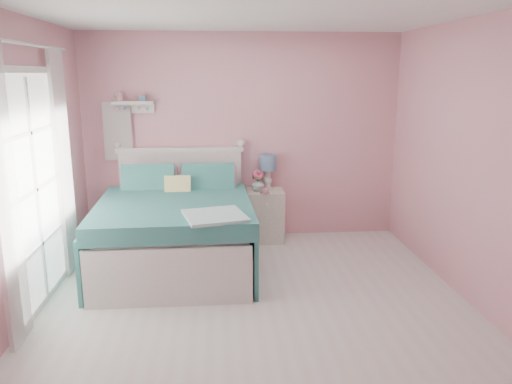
{
  "coord_description": "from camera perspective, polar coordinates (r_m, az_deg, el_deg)",
  "views": [
    {
      "loc": [
        -0.34,
        -4.1,
        2.1
      ],
      "look_at": [
        0.09,
        1.2,
        0.83
      ],
      "focal_mm": 35.0,
      "sensor_mm": 36.0,
      "label": 1
    }
  ],
  "objects": [
    {
      "name": "french_door",
      "position": [
        4.9,
        -23.96,
        0.17
      ],
      "size": [
        0.04,
        1.32,
        2.16
      ],
      "color": "silver",
      "rests_on": "floor"
    },
    {
      "name": "table_lamp",
      "position": [
        6.36,
        1.36,
        3.1
      ],
      "size": [
        0.22,
        0.22,
        0.43
      ],
      "color": "white",
      "rests_on": "nightstand"
    },
    {
      "name": "roses",
      "position": [
        6.23,
        0.21,
        1.99
      ],
      "size": [
        0.14,
        0.11,
        0.12
      ],
      "color": "#E04C74",
      "rests_on": "vase"
    },
    {
      "name": "curtain_near",
      "position": [
        4.18,
        -26.72,
        -0.74
      ],
      "size": [
        0.04,
        0.4,
        2.32
      ],
      "primitive_type": "cube",
      "color": "white",
      "rests_on": "floor"
    },
    {
      "name": "bed",
      "position": [
        5.6,
        -9.08,
        -4.36
      ],
      "size": [
        1.67,
        2.07,
        1.19
      ],
      "rotation": [
        0.0,
        0.0,
        0.03
      ],
      "color": "silver",
      "rests_on": "floor"
    },
    {
      "name": "room_shell",
      "position": [
        4.15,
        0.11,
        6.28
      ],
      "size": [
        4.5,
        4.5,
        4.5
      ],
      "color": "pink",
      "rests_on": "floor"
    },
    {
      "name": "nightstand",
      "position": [
        6.39,
        1.05,
        -2.66
      ],
      "size": [
        0.46,
        0.45,
        0.66
      ],
      "color": "beige",
      "rests_on": "floor"
    },
    {
      "name": "curtain_far",
      "position": [
        5.55,
        -21.11,
        2.99
      ],
      "size": [
        0.04,
        0.4,
        2.32
      ],
      "primitive_type": "cube",
      "color": "white",
      "rests_on": "floor"
    },
    {
      "name": "teacup",
      "position": [
        6.12,
        1.02,
        0.18
      ],
      "size": [
        0.13,
        0.13,
        0.08
      ],
      "primitive_type": "imported",
      "rotation": [
        0.0,
        0.0,
        0.42
      ],
      "color": "#BD7F90",
      "rests_on": "nightstand"
    },
    {
      "name": "floor",
      "position": [
        4.62,
        0.1,
        -13.61
      ],
      "size": [
        4.5,
        4.5,
        0.0
      ],
      "primitive_type": "plane",
      "color": "beige",
      "rests_on": "ground"
    },
    {
      "name": "vase",
      "position": [
        6.26,
        0.22,
        0.91
      ],
      "size": [
        0.2,
        0.2,
        0.17
      ],
      "primitive_type": "imported",
      "rotation": [
        0.0,
        0.0,
        0.25
      ],
      "color": "silver",
      "rests_on": "nightstand"
    },
    {
      "name": "wall_shelf",
      "position": [
        6.38,
        -13.89,
        9.75
      ],
      "size": [
        0.5,
        0.15,
        0.25
      ],
      "color": "silver",
      "rests_on": "room_shell"
    },
    {
      "name": "hanging_dress",
      "position": [
        6.43,
        -15.53,
        6.69
      ],
      "size": [
        0.34,
        0.03,
        0.72
      ],
      "primitive_type": "cube",
      "color": "white",
      "rests_on": "room_shell"
    }
  ]
}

